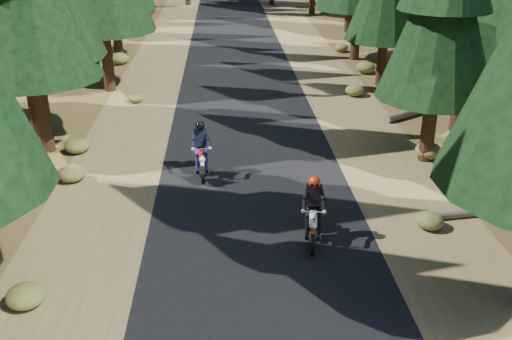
{
  "coord_description": "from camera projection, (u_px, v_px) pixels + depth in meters",
  "views": [
    {
      "loc": [
        -0.89,
        -13.39,
        7.75
      ],
      "look_at": [
        0.0,
        1.5,
        1.1
      ],
      "focal_mm": 40.0,
      "sensor_mm": 36.0,
      "label": 1
    }
  ],
  "objects": [
    {
      "name": "rider_follow",
      "position": [
        202.0,
        158.0,
        18.44
      ],
      "size": [
        0.74,
        2.04,
        1.79
      ],
      "rotation": [
        0.0,
        0.0,
        3.21
      ],
      "color": "#A50B1D",
      "rests_on": "road"
    },
    {
      "name": "understory_shrubs",
      "position": [
        271.0,
        123.0,
        22.51
      ],
      "size": [
        14.67,
        30.89,
        0.66
      ],
      "color": "#474C1E",
      "rests_on": "ground"
    },
    {
      "name": "ground",
      "position": [
        259.0,
        230.0,
        15.41
      ],
      "size": [
        120.0,
        120.0,
        0.0
      ],
      "primitive_type": "plane",
      "color": "#4D391B",
      "rests_on": "ground"
    },
    {
      "name": "shoulder_l",
      "position": [
        117.0,
        161.0,
        19.71
      ],
      "size": [
        3.2,
        100.0,
        0.01
      ],
      "primitive_type": "cube",
      "color": "brown",
      "rests_on": "ground"
    },
    {
      "name": "log_far",
      "position": [
        506.0,
        209.0,
        16.22
      ],
      "size": [
        4.45,
        0.81,
        0.24
      ],
      "primitive_type": "cylinder",
      "rotation": [
        0.0,
        1.57,
        0.13
      ],
      "color": "#4C4233",
      "rests_on": "ground"
    },
    {
      "name": "shoulder_r",
      "position": [
        379.0,
        155.0,
        20.22
      ],
      "size": [
        3.2,
        100.0,
        0.01
      ],
      "primitive_type": "cube",
      "color": "brown",
      "rests_on": "ground"
    },
    {
      "name": "road",
      "position": [
        250.0,
        158.0,
        19.96
      ],
      "size": [
        6.0,
        100.0,
        0.01
      ],
      "primitive_type": "cube",
      "color": "black",
      "rests_on": "ground"
    },
    {
      "name": "rider_lead",
      "position": [
        313.0,
        220.0,
        14.66
      ],
      "size": [
        0.87,
        2.03,
        1.75
      ],
      "rotation": [
        0.0,
        0.0,
        3.0
      ],
      "color": "silver",
      "rests_on": "road"
    },
    {
      "name": "log_near",
      "position": [
        428.0,
        108.0,
        24.66
      ],
      "size": [
        4.52,
        3.03,
        0.32
      ],
      "primitive_type": "cylinder",
      "rotation": [
        0.0,
        1.57,
        0.57
      ],
      "color": "#4C4233",
      "rests_on": "ground"
    }
  ]
}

